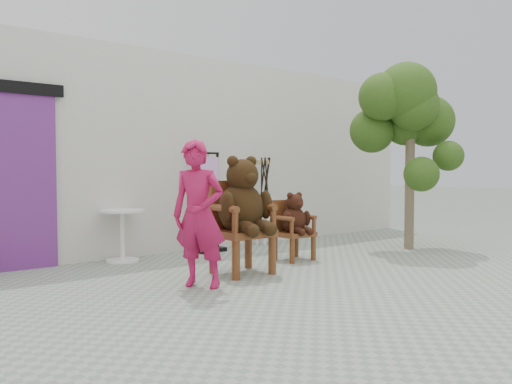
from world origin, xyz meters
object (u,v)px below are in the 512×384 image
at_px(person, 199,215).
at_px(display_stand, 208,213).
at_px(chair_big, 242,208).
at_px(cafe_table, 122,229).
at_px(tree, 407,115).
at_px(stool_bucket, 265,206).
at_px(chair_small, 294,221).

bearing_deg(person, display_stand, 108.81).
bearing_deg(chair_big, cafe_table, 116.88).
distance_m(chair_big, tree, 3.38).
xyz_separation_m(chair_big, display_stand, (0.55, 1.62, -0.21)).
distance_m(display_stand, stool_bucket, 1.10).
bearing_deg(chair_small, cafe_table, 145.46).
distance_m(chair_big, display_stand, 1.72).
bearing_deg(chair_small, chair_big, -164.68).
xyz_separation_m(cafe_table, stool_bucket, (2.47, 0.00, 0.20)).
height_order(chair_big, chair_small, chair_big).
relative_size(person, display_stand, 1.02).
distance_m(chair_small, person, 2.05).
height_order(person, display_stand, person).
relative_size(chair_small, display_stand, 0.62).
xyz_separation_m(person, display_stand, (1.37, 2.00, -0.19)).
height_order(chair_small, person, person).
height_order(chair_big, stool_bucket, stool_bucket).
relative_size(chair_big, chair_small, 1.50).
bearing_deg(tree, stool_bucket, 131.04).
xyz_separation_m(person, tree, (3.94, 0.31, 1.33)).
relative_size(display_stand, tree, 0.53).
distance_m(chair_small, stool_bucket, 1.44).
bearing_deg(chair_small, stool_bucket, 67.69).
distance_m(chair_big, person, 0.91).
height_order(chair_small, tree, tree).
bearing_deg(chair_big, tree, -1.26).
xyz_separation_m(chair_small, display_stand, (-0.55, 1.32, 0.04)).
bearing_deg(cafe_table, display_stand, -0.16).
distance_m(person, display_stand, 2.43).
distance_m(chair_small, cafe_table, 2.34).
bearing_deg(cafe_table, stool_bucket, 0.00).
bearing_deg(cafe_table, chair_small, -34.54).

